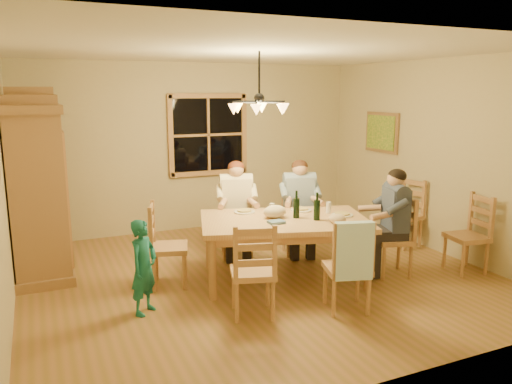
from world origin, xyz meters
name	(u,v)px	position (x,y,z in m)	size (l,w,h in m)	color
floor	(259,276)	(0.00, 0.00, 0.00)	(5.50, 5.50, 0.00)	olive
ceiling	(259,51)	(0.00, 0.00, 2.70)	(5.50, 5.00, 0.02)	white
wall_back	(196,147)	(0.00, 2.50, 1.35)	(5.50, 0.02, 2.70)	#C5B58C
wall_left	(1,186)	(-2.75, 0.00, 1.35)	(0.02, 5.00, 2.70)	#C5B58C
wall_right	(437,156)	(2.75, 0.00, 1.35)	(0.02, 5.00, 2.70)	#C5B58C
window	(208,135)	(0.20, 2.47, 1.55)	(1.30, 0.06, 1.30)	black
painting	(382,132)	(2.71, 1.20, 1.60)	(0.06, 0.78, 0.64)	olive
chandelier	(259,106)	(0.00, 0.00, 2.08)	(0.77, 0.68, 0.71)	black
armoire	(38,190)	(-2.42, 1.24, 1.06)	(0.66, 1.40, 2.30)	olive
dining_table	(284,227)	(0.23, -0.22, 0.66)	(2.23, 1.71, 0.76)	#B47B50
chair_far_left	(237,235)	(0.03, 0.81, 0.30)	(0.54, 0.53, 0.99)	#B3824F
chair_far_right	(299,233)	(0.86, 0.56, 0.30)	(0.54, 0.53, 0.99)	#B3824F
chair_near_left	(253,286)	(-0.51, -0.97, 0.30)	(0.54, 0.53, 0.99)	#B3824F
chair_near_right	(346,282)	(0.43, -1.25, 0.30)	(0.54, 0.53, 0.99)	#B3824F
chair_end_left	(170,260)	(-1.07, 0.17, 0.30)	(0.53, 0.54, 0.99)	#B3824F
chair_end_right	(392,251)	(1.54, -0.61, 0.30)	(0.53, 0.54, 0.99)	#B3824F
adult_woman	(236,197)	(0.03, 0.81, 0.84)	(0.48, 0.51, 0.87)	beige
adult_plaid_man	(299,195)	(0.86, 0.56, 0.84)	(0.48, 0.51, 0.87)	#305386
adult_slate_man	(394,209)	(1.54, -0.61, 0.84)	(0.51, 0.48, 0.87)	#3A435D
towel	(354,251)	(0.38, -1.43, 0.70)	(0.38, 0.10, 0.58)	#B5DDF6
wine_bottle_a	(296,204)	(0.38, -0.24, 0.93)	(0.08, 0.08, 0.33)	black
wine_bottle_b	(317,206)	(0.55, -0.43, 0.93)	(0.08, 0.08, 0.33)	black
plate_woman	(244,212)	(-0.09, 0.25, 0.77)	(0.26, 0.26, 0.02)	white
plate_plaid	(301,210)	(0.61, 0.05, 0.77)	(0.26, 0.26, 0.02)	white
plate_slate	(342,215)	(0.94, -0.38, 0.77)	(0.26, 0.26, 0.02)	white
wine_glass_a	(272,209)	(0.19, 0.03, 0.83)	(0.06, 0.06, 0.14)	silver
wine_glass_b	(329,207)	(0.87, -0.19, 0.83)	(0.06, 0.06, 0.14)	silver
cap	(337,219)	(0.69, -0.66, 0.82)	(0.20, 0.20, 0.11)	tan
napkin	(276,222)	(0.05, -0.37, 0.78)	(0.18, 0.14, 0.03)	slate
cloth_bundle	(275,212)	(0.15, -0.14, 0.84)	(0.28, 0.22, 0.15)	#C5B08E
child	(144,267)	(-1.50, -0.47, 0.49)	(0.36, 0.24, 0.99)	#186C67
chair_spare_front	(466,249)	(2.45, -0.92, 0.30)	(0.48, 0.50, 0.99)	#B3824F
chair_spare_back	(403,226)	(2.45, 0.26, 0.30)	(0.49, 0.51, 0.99)	#B3824F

